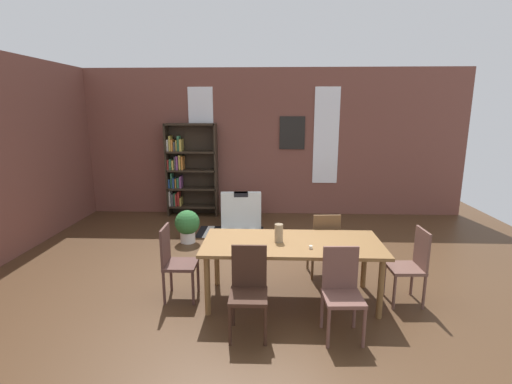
% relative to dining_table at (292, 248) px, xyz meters
% --- Properties ---
extents(ground_plane, '(10.33, 10.33, 0.00)m').
position_rel_dining_table_xyz_m(ground_plane, '(-0.44, 0.51, -0.70)').
color(ground_plane, '#482F1C').
extents(back_wall_brick, '(8.94, 0.12, 3.25)m').
position_rel_dining_table_xyz_m(back_wall_brick, '(-0.44, 4.12, 0.93)').
color(back_wall_brick, brown).
rests_on(back_wall_brick, ground).
extents(window_pane_0, '(0.55, 0.02, 2.11)m').
position_rel_dining_table_xyz_m(window_pane_0, '(-1.83, 4.05, 1.09)').
color(window_pane_0, white).
extents(window_pane_1, '(0.55, 0.02, 2.11)m').
position_rel_dining_table_xyz_m(window_pane_1, '(0.95, 4.05, 1.09)').
color(window_pane_1, white).
extents(dining_table, '(2.19, 0.98, 0.77)m').
position_rel_dining_table_xyz_m(dining_table, '(0.00, 0.00, 0.00)').
color(dining_table, brown).
rests_on(dining_table, ground).
extents(vase_on_table, '(0.10, 0.10, 0.23)m').
position_rel_dining_table_xyz_m(vase_on_table, '(-0.17, 0.00, 0.19)').
color(vase_on_table, '#998466').
rests_on(vase_on_table, dining_table).
extents(tealight_candle_0, '(0.04, 0.04, 0.04)m').
position_rel_dining_table_xyz_m(tealight_candle_0, '(0.21, -0.22, 0.09)').
color(tealight_candle_0, silver).
rests_on(tealight_candle_0, dining_table).
extents(dining_chair_far_right, '(0.43, 0.43, 0.95)m').
position_rel_dining_table_xyz_m(dining_chair_far_right, '(0.50, 0.72, -0.19)').
color(dining_chair_far_right, brown).
rests_on(dining_chair_far_right, ground).
extents(dining_chair_near_left, '(0.40, 0.40, 0.95)m').
position_rel_dining_table_xyz_m(dining_chair_near_left, '(-0.49, -0.72, -0.19)').
color(dining_chair_near_left, '#392117').
rests_on(dining_chair_near_left, ground).
extents(dining_chair_near_right, '(0.42, 0.42, 0.95)m').
position_rel_dining_table_xyz_m(dining_chair_near_right, '(0.49, -0.72, -0.19)').
color(dining_chair_near_right, brown).
rests_on(dining_chair_near_right, ground).
extents(dining_chair_head_right, '(0.42, 0.42, 0.95)m').
position_rel_dining_table_xyz_m(dining_chair_head_right, '(1.47, 0.00, -0.19)').
color(dining_chair_head_right, brown).
rests_on(dining_chair_head_right, ground).
extents(dining_chair_head_left, '(0.41, 0.41, 0.95)m').
position_rel_dining_table_xyz_m(dining_chair_head_left, '(-1.47, -0.00, -0.19)').
color(dining_chair_head_left, '#50332D').
rests_on(dining_chair_head_left, ground).
extents(bookshelf_tall, '(1.13, 0.34, 2.07)m').
position_rel_dining_table_xyz_m(bookshelf_tall, '(-2.13, 3.86, 0.35)').
color(bookshelf_tall, '#2D2319').
rests_on(bookshelf_tall, ground).
extents(armchair_white, '(0.86, 0.86, 0.75)m').
position_rel_dining_table_xyz_m(armchair_white, '(-0.88, 3.16, -0.42)').
color(armchair_white, white).
rests_on(armchair_white, ground).
extents(potted_plant_by_shelf, '(0.44, 0.44, 0.60)m').
position_rel_dining_table_xyz_m(potted_plant_by_shelf, '(-1.77, 2.04, -0.36)').
color(potted_plant_by_shelf, silver).
rests_on(potted_plant_by_shelf, ground).
extents(striped_rug, '(1.29, 0.73, 0.01)m').
position_rel_dining_table_xyz_m(striped_rug, '(-1.06, 2.64, -0.69)').
color(striped_rug, black).
rests_on(striped_rug, ground).
extents(framed_picture, '(0.56, 0.03, 0.72)m').
position_rel_dining_table_xyz_m(framed_picture, '(0.20, 4.04, 1.15)').
color(framed_picture, black).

